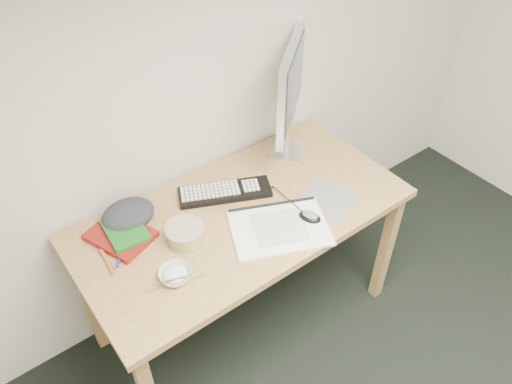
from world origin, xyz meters
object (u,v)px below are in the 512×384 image
desk (243,226)px  monitor (291,87)px  keyboard (225,192)px  rice_bowl (175,275)px  sketchpad (279,228)px

desk → monitor: (0.42, 0.22, 0.43)m
desk → keyboard: size_ratio=3.51×
monitor → rice_bowl: monitor is taller
sketchpad → keyboard: 0.31m
keyboard → rice_bowl: rice_bowl is taller
keyboard → monitor: monitor is taller
keyboard → rice_bowl: 0.49m
sketchpad → monitor: size_ratio=0.70×
sketchpad → keyboard: (-0.06, 0.31, 0.01)m
desk → monitor: monitor is taller
desk → rice_bowl: bearing=-161.3°
rice_bowl → sketchpad: bearing=-4.1°
sketchpad → keyboard: keyboard is taller
rice_bowl → keyboard: bearing=34.0°
desk → monitor: size_ratio=2.53×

